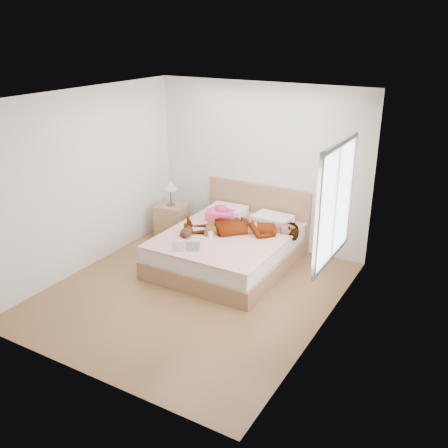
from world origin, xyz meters
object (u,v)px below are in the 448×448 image
(phone, at_px, (226,206))
(bed, at_px, (230,246))
(coffee_mug, at_px, (211,235))
(plush_toy, at_px, (186,232))
(magazine, at_px, (185,247))
(towel, at_px, (221,214))
(woman, at_px, (242,224))
(nightstand, at_px, (172,218))

(phone, relative_size, bed, 0.05)
(coffee_mug, xyz_separation_m, plush_toy, (-0.32, -0.14, 0.03))
(coffee_mug, bearing_deg, magazine, -104.76)
(bed, distance_m, magazine, 0.88)
(phone, height_order, magazine, phone)
(towel, xyz_separation_m, magazine, (0.13, -1.20, -0.08))
(woman, xyz_separation_m, bed, (-0.14, -0.10, -0.35))
(towel, xyz_separation_m, plush_toy, (-0.07, -0.87, -0.02))
(coffee_mug, distance_m, nightstand, 1.42)
(woman, height_order, nightstand, nightstand)
(phone, xyz_separation_m, plush_toy, (-0.11, -0.98, -0.12))
(magazine, distance_m, coffee_mug, 0.49)
(bed, xyz_separation_m, nightstand, (-1.35, 0.38, 0.06))
(bed, height_order, plush_toy, bed)
(plush_toy, bearing_deg, towel, 85.46)
(woman, distance_m, phone, 0.64)
(coffee_mug, bearing_deg, phone, 104.50)
(woman, bearing_deg, coffee_mug, -59.38)
(phone, relative_size, nightstand, 0.10)
(woman, distance_m, bed, 0.39)
(magazine, bearing_deg, coffee_mug, 75.24)
(woman, xyz_separation_m, coffee_mug, (-0.28, -0.43, -0.07))
(towel, height_order, plush_toy, towel)
(woman, relative_size, magazine, 3.28)
(phone, xyz_separation_m, towel, (-0.04, -0.10, -0.11))
(magazine, bearing_deg, nightstand, 132.57)
(phone, bearing_deg, towel, -136.47)
(towel, height_order, coffee_mug, towel)
(magazine, bearing_deg, towel, 96.23)
(phone, distance_m, bed, 0.75)
(bed, bearing_deg, nightstand, 164.30)
(towel, distance_m, nightstand, 0.99)
(magazine, bearing_deg, bed, 71.75)
(bed, distance_m, nightstand, 1.40)
(magazine, xyz_separation_m, plush_toy, (-0.20, 0.33, 0.06))
(woman, distance_m, towel, 0.62)
(nightstand, bearing_deg, bed, -15.70)
(magazine, bearing_deg, woman, 65.72)
(towel, xyz_separation_m, coffee_mug, (0.25, -0.73, -0.04))
(woman, bearing_deg, nightstand, -126.67)
(phone, distance_m, nightstand, 1.06)
(woman, relative_size, coffee_mug, 15.40)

